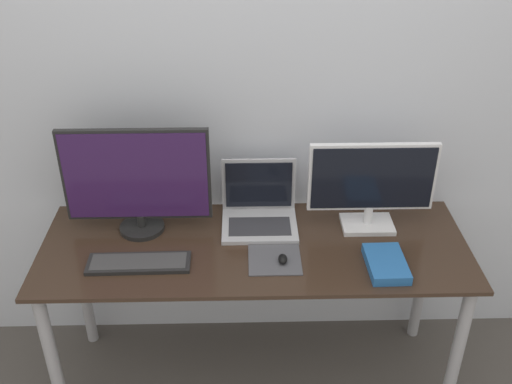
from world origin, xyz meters
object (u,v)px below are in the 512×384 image
object	(u,v)px
monitor_left	(137,180)
laptop	(259,209)
mouse	(283,259)
book	(386,264)
monitor_right	(372,184)
keyboard	(139,263)

from	to	relation	value
monitor_left	laptop	world-z (taller)	monitor_left
monitor_left	mouse	distance (m)	0.66
mouse	laptop	bearing A→B (deg)	105.74
mouse	book	bearing A→B (deg)	-5.66
laptop	mouse	world-z (taller)	laptop
monitor_left	book	world-z (taller)	monitor_left
monitor_right	laptop	world-z (taller)	monitor_right
mouse	keyboard	bearing A→B (deg)	179.87
monitor_right	mouse	bearing A→B (deg)	-146.71
monitor_right	keyboard	xyz separation A→B (m)	(-0.92, -0.24, -0.20)
monitor_left	monitor_right	xyz separation A→B (m)	(0.94, -0.00, -0.03)
monitor_left	mouse	world-z (taller)	monitor_left
monitor_left	mouse	bearing A→B (deg)	-23.02
monitor_left	keyboard	distance (m)	0.33
keyboard	mouse	size ratio (longest dim) A/B	7.01
monitor_left	keyboard	size ratio (longest dim) A/B	1.49
laptop	book	xyz separation A→B (m)	(0.47, -0.33, -0.04)
monitor_right	keyboard	world-z (taller)	monitor_right
book	monitor_right	bearing A→B (deg)	94.14
laptop	mouse	distance (m)	0.31
book	mouse	bearing A→B (deg)	174.34
monitor_left	mouse	xyz separation A→B (m)	(0.57, -0.24, -0.22)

